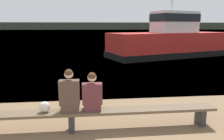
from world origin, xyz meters
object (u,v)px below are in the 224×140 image
at_px(bench_main, 71,115).
at_px(person_left, 69,93).
at_px(tugboat_red, 169,42).
at_px(person_right, 92,94).
at_px(shopping_bag, 44,107).

xyz_separation_m(bench_main, person_left, (-0.02, -0.00, 0.52)).
relative_size(bench_main, tugboat_red, 0.66).
distance_m(bench_main, person_right, 0.69).
bearing_deg(person_right, tugboat_red, 62.30).
relative_size(person_left, tugboat_red, 0.10).
bearing_deg(person_left, shopping_bag, 178.25).
distance_m(bench_main, person_left, 0.52).
relative_size(bench_main, person_right, 7.54).
height_order(bench_main, tugboat_red, tugboat_red).
xyz_separation_m(person_left, shopping_bag, (-0.58, 0.02, -0.31)).
height_order(person_left, tugboat_red, tugboat_red).
bearing_deg(tugboat_red, shopping_bag, 130.11).
bearing_deg(bench_main, shopping_bag, 178.50).
height_order(person_left, shopping_bag, person_left).
relative_size(person_right, tugboat_red, 0.09).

